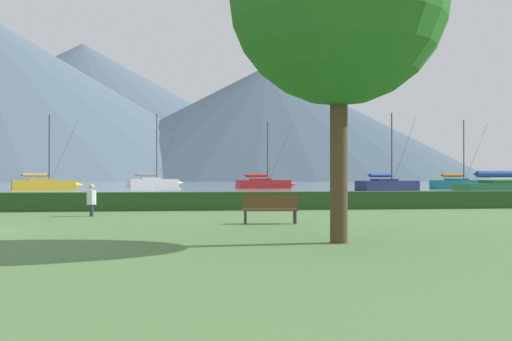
{
  "coord_description": "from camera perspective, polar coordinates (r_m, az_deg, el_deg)",
  "views": [
    {
      "loc": [
        5.98,
        -20.04,
        1.53
      ],
      "look_at": [
        15.94,
        46.87,
        2.15
      ],
      "focal_mm": 47.5,
      "sensor_mm": 36.0,
      "label": 1
    }
  ],
  "objects": [
    {
      "name": "sailboat_slip_10",
      "position": [
        81.8,
        -17.37,
        -1.11
      ],
      "size": [
        8.23,
        4.15,
        8.67
      ],
      "rotation": [
        0.0,
        0.0,
        0.27
      ],
      "color": "gold",
      "rests_on": "harbor_water"
    },
    {
      "name": "sailboat_slip_1",
      "position": [
        88.31,
        0.68,
        -1.09
      ],
      "size": [
        8.17,
        3.05,
        8.73
      ],
      "rotation": [
        0.0,
        0.0,
        0.1
      ],
      "color": "red",
      "rests_on": "harbor_water"
    },
    {
      "name": "park_bench_near_path",
      "position": [
        21.97,
        1.21,
        -3.13
      ],
      "size": [
        1.82,
        0.64,
        0.95
      ],
      "rotation": [
        0.0,
        0.0,
        -0.1
      ],
      "color": "brown",
      "rests_on": "ground_plane"
    },
    {
      "name": "sailboat_slip_5",
      "position": [
        103.28,
        -8.64,
        -0.97
      ],
      "size": [
        8.73,
        4.55,
        11.07
      ],
      "rotation": [
        0.0,
        0.0,
        0.29
      ],
      "color": "white",
      "rests_on": "harbor_water"
    },
    {
      "name": "sailboat_slip_3",
      "position": [
        87.85,
        16.83,
        -1.07
      ],
      "size": [
        8.19,
        2.9,
        8.63
      ],
      "rotation": [
        0.0,
        0.0,
        0.07
      ],
      "color": "#19707A",
      "rests_on": "harbor_water"
    },
    {
      "name": "sailboat_slip_6",
      "position": [
        48.36,
        20.55,
        -1.48
      ],
      "size": [
        8.24,
        3.11,
        12.49
      ],
      "rotation": [
        0.0,
        0.0,
        0.1
      ],
      "color": "#236B38",
      "rests_on": "harbor_water"
    },
    {
      "name": "distant_hill_east_ridge",
      "position": [
        308.81,
        0.94,
        4.02
      ],
      "size": [
        197.7,
        197.7,
        52.06
      ],
      "primitive_type": "cone",
      "color": "#425666",
      "rests_on": "ground_plane"
    },
    {
      "name": "distant_hill_west_ridge",
      "position": [
        404.13,
        -14.38,
        4.84
      ],
      "size": [
        283.34,
        283.34,
        78.4
      ],
      "primitive_type": "cone",
      "color": "#4C6070",
      "rests_on": "ground_plane"
    },
    {
      "name": "harbor_water",
      "position": [
        157.17,
        -10.65,
        -1.07
      ],
      "size": [
        320.0,
        246.0,
        0.0
      ],
      "primitive_type": "cube",
      "color": "#8499A8",
      "rests_on": "ground_plane"
    },
    {
      "name": "hedge_line",
      "position": [
        31.63,
        -19.38,
        -2.52
      ],
      "size": [
        80.0,
        1.2,
        0.83
      ],
      "primitive_type": "cube",
      "color": "#284C23",
      "rests_on": "ground_plane"
    },
    {
      "name": "sailboat_slip_0",
      "position": [
        75.24,
        11.07,
        -1.18
      ],
      "size": [
        8.16,
        4.28,
        8.52
      ],
      "rotation": [
        0.0,
        0.0,
        0.29
      ],
      "color": "navy",
      "rests_on": "harbor_water"
    },
    {
      "name": "person_seated_viewer",
      "position": [
        26.94,
        -13.69,
        -2.31
      ],
      "size": [
        0.36,
        0.57,
        1.25
      ],
      "rotation": [
        0.0,
        0.0,
        0.12
      ],
      "color": "#2D3347",
      "rests_on": "ground_plane"
    }
  ]
}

